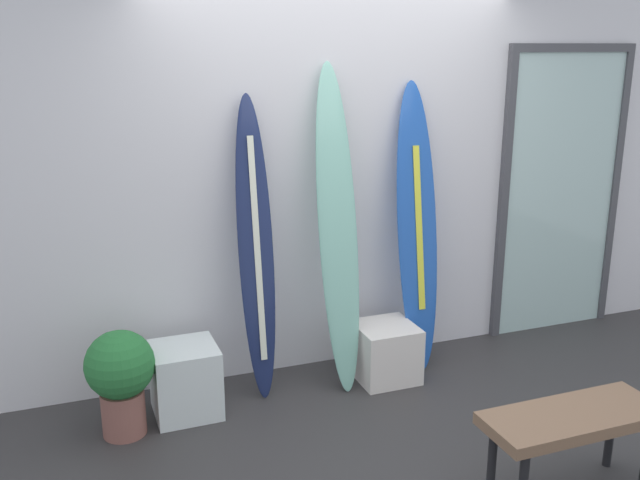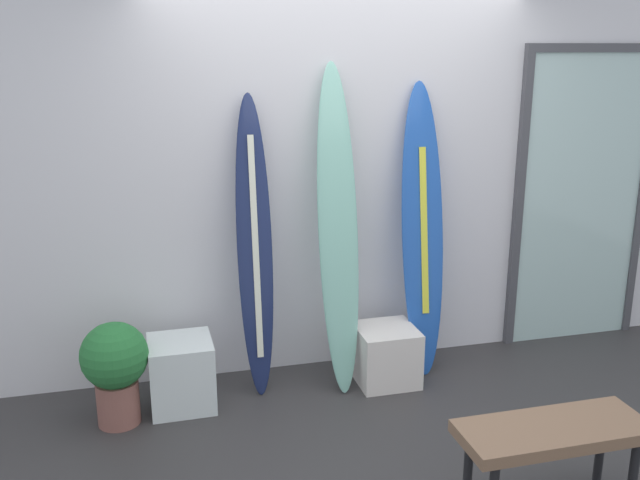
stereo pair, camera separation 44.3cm
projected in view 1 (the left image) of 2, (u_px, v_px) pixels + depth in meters
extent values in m
cube|color=#343232|center=(413.00, 449.00, 3.91)|extent=(8.00, 8.00, 0.04)
cube|color=silver|center=(330.00, 163.00, 4.70)|extent=(7.20, 0.20, 2.80)
ellipsoid|color=#1B254F|center=(256.00, 249.00, 4.32)|extent=(0.23, 0.39, 1.90)
cube|color=silver|center=(257.00, 250.00, 4.29)|extent=(0.05, 0.24, 1.37)
ellipsoid|color=#82C3B0|center=(338.00, 229.00, 4.44)|extent=(0.28, 0.52, 2.08)
cone|color=black|center=(345.00, 361.00, 4.54)|extent=(0.07, 0.09, 0.11)
ellipsoid|color=#2153B3|center=(417.00, 228.00, 4.71)|extent=(0.31, 0.41, 1.95)
cube|color=yellow|center=(419.00, 228.00, 4.69)|extent=(0.06, 0.21, 1.09)
cone|color=black|center=(420.00, 344.00, 4.83)|extent=(0.07, 0.09, 0.11)
cube|color=white|center=(385.00, 352.00, 4.66)|extent=(0.39, 0.39, 0.38)
cube|color=white|center=(186.00, 380.00, 4.21)|extent=(0.39, 0.39, 0.43)
cube|color=silver|center=(560.00, 196.00, 5.31)|extent=(0.96, 0.02, 2.12)
cube|color=#47474C|center=(503.00, 201.00, 5.13)|extent=(0.06, 0.06, 2.12)
cube|color=#47474C|center=(613.00, 191.00, 5.48)|extent=(0.06, 0.06, 2.12)
cube|color=#47474C|center=(574.00, 48.00, 5.01)|extent=(1.08, 0.06, 0.06)
cylinder|color=#8C564B|center=(124.00, 412.00, 4.00)|extent=(0.25, 0.25, 0.27)
sphere|color=#297537|center=(120.00, 365.00, 3.92)|extent=(0.39, 0.39, 0.39)
cube|color=#826147|center=(574.00, 418.00, 3.38)|extent=(0.92, 0.35, 0.06)
cylinder|color=black|center=(492.00, 460.00, 3.43)|extent=(0.04, 0.04, 0.39)
cylinder|color=black|center=(610.00, 432.00, 3.68)|extent=(0.04, 0.04, 0.39)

